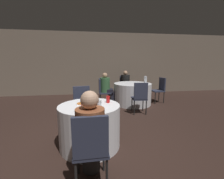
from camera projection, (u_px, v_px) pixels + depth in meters
ground_plane at (91, 142)px, 2.78m from camera, size 16.00×16.00×0.00m
wall_back at (89, 64)px, 6.85m from camera, size 16.00×0.06×2.80m
table_near at (90, 126)px, 2.61m from camera, size 1.05×1.05×0.74m
table_far at (132, 94)px, 5.29m from camera, size 1.30×1.30×0.74m
chair_near_south at (91, 145)px, 1.67m from camera, size 0.40×0.41×0.92m
chair_near_north at (82, 103)px, 3.46m from camera, size 0.46×0.47×0.92m
chair_far_south at (140, 95)px, 4.21m from camera, size 0.43×0.44×0.92m
chair_far_east at (160, 88)px, 5.49m from camera, size 0.43×0.43×0.92m
chair_far_north at (125, 85)px, 6.29m from camera, size 0.41×0.42×0.92m
chair_far_west at (102, 90)px, 5.12m from camera, size 0.41×0.41×0.92m
person_black_shirt at (126, 84)px, 6.13m from camera, size 0.36×0.52×1.13m
person_floral_shirt at (90, 135)px, 1.82m from camera, size 0.34×0.51×1.15m
person_green_jacket at (107, 89)px, 5.14m from camera, size 0.51×0.34×1.12m
pizza_plate_near at (82, 104)px, 2.62m from camera, size 0.20×0.20×0.02m
soda_can_red at (108, 99)px, 2.70m from camera, size 0.07×0.07×0.12m
soda_can_silver at (99, 104)px, 2.39m from camera, size 0.07×0.07×0.12m
cup_near at (83, 105)px, 2.39m from camera, size 0.07×0.07×0.10m
bottle_far at (145, 80)px, 4.98m from camera, size 0.09×0.09×0.27m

